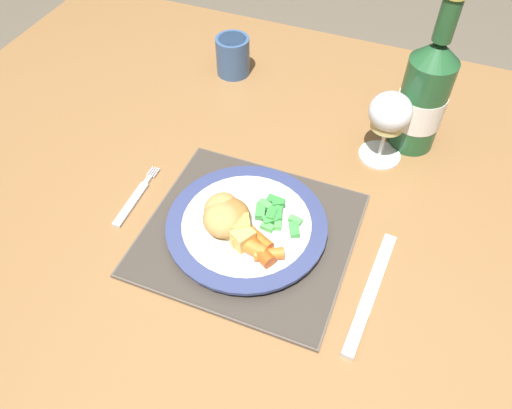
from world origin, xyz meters
TOP-DOWN VIEW (x-y plane):
  - ground_plane at (0.00, 0.00)m, footprint 6.00×6.00m
  - dining_table at (0.00, 0.00)m, footprint 1.38×0.99m
  - placemat at (0.02, -0.11)m, footprint 0.31×0.29m
  - dinner_plate at (0.01, -0.11)m, footprint 0.25×0.25m
  - breaded_croquettes at (-0.02, -0.12)m, footprint 0.09×0.10m
  - green_beans_pile at (0.05, -0.08)m, footprint 0.08×0.07m
  - glazed_carrots at (0.05, -0.15)m, footprint 0.07×0.06m
  - fork at (-0.18, -0.12)m, footprint 0.02×0.14m
  - table_knife at (0.21, -0.16)m, footprint 0.03×0.22m
  - wine_glass at (0.17, 0.14)m, footprint 0.07×0.07m
  - bottle at (0.21, 0.19)m, footprint 0.08×0.08m
  - roast_potatoes at (0.01, -0.14)m, footprint 0.06×0.05m
  - drinking_cup at (-0.18, 0.27)m, footprint 0.07×0.07m

SIDE VIEW (x-z plane):
  - ground_plane at x=0.00m, z-range 0.00..0.00m
  - dining_table at x=0.00m, z-range 0.29..1.03m
  - fork at x=-0.18m, z-range 0.74..0.75m
  - table_knife at x=0.21m, z-range 0.74..0.75m
  - placemat at x=0.02m, z-range 0.74..0.75m
  - dinner_plate at x=0.01m, z-range 0.75..0.77m
  - green_beans_pile at x=0.05m, z-range 0.77..0.78m
  - glazed_carrots at x=0.05m, z-range 0.76..0.79m
  - roast_potatoes at x=0.01m, z-range 0.77..0.80m
  - drinking_cup at x=-0.18m, z-range 0.74..0.82m
  - breaded_croquettes at x=-0.02m, z-range 0.76..0.81m
  - wine_glass at x=0.17m, z-range 0.76..0.90m
  - bottle at x=0.21m, z-range 0.70..0.99m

